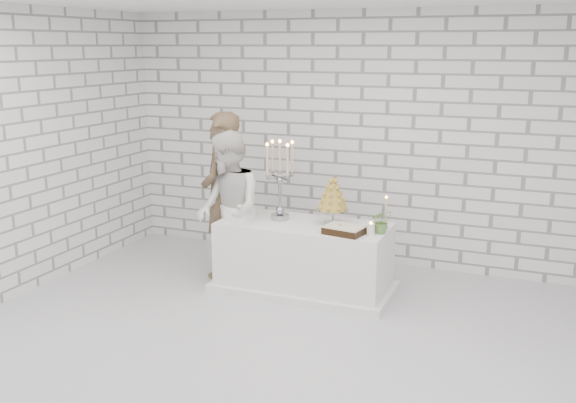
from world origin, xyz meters
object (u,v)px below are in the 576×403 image
object	(u,v)px
groom	(221,195)
croquembouche	(333,200)
bride	(229,210)
cake_table	(304,257)
candelabra	(280,180)

from	to	relation	value
groom	croquembouche	bearing A→B (deg)	75.97
groom	bride	world-z (taller)	groom
groom	croquembouche	distance (m)	1.35
bride	cake_table	bearing A→B (deg)	61.23
bride	candelabra	distance (m)	0.65
groom	cake_table	bearing A→B (deg)	71.11
candelabra	bride	bearing A→B (deg)	-156.88
cake_table	bride	world-z (taller)	bride
croquembouche	candelabra	bearing A→B (deg)	-177.96
candelabra	croquembouche	size ratio (longest dim) A/B	1.66
groom	candelabra	xyz separation A→B (m)	(0.76, -0.09, 0.25)
groom	croquembouche	size ratio (longest dim) A/B	3.59
cake_table	croquembouche	distance (m)	0.70
candelabra	croquembouche	xyz separation A→B (m)	(0.59, 0.02, -0.17)
croquembouche	cake_table	bearing A→B (deg)	-165.25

